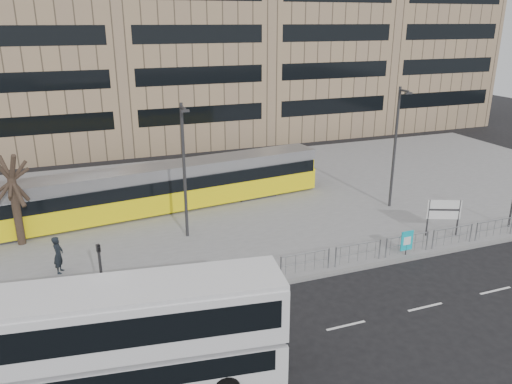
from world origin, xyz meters
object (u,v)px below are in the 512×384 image
object	(u,v)px
ad_panel	(407,241)
lamp_post_west	(184,166)
traffic_light_west	(101,269)
pedestrian	(58,255)
bare_tree	(7,151)
lamp_post_east	(396,143)
tram	(136,192)
double_decker_bus	(132,336)
station_sign	(444,211)

from	to	relation	value
ad_panel	lamp_post_west	bearing A→B (deg)	146.96
traffic_light_west	lamp_post_west	distance (m)	8.49
pedestrian	traffic_light_west	distance (m)	4.78
bare_tree	lamp_post_east	bearing A→B (deg)	-5.60
tram	lamp_post_east	distance (m)	16.90
ad_panel	traffic_light_west	size ratio (longest dim) A/B	0.44
double_decker_bus	tram	xyz separation A→B (m)	(2.35, 16.25, -0.50)
tram	pedestrian	bearing A→B (deg)	-132.39
tram	ad_panel	size ratio (longest dim) A/B	18.95
double_decker_bus	tram	size ratio (longest dim) A/B	0.40
lamp_post_west	bare_tree	size ratio (longest dim) A/B	1.01
pedestrian	bare_tree	distance (m)	6.47
tram	lamp_post_east	world-z (taller)	lamp_post_east
pedestrian	lamp_post_east	size ratio (longest dim) A/B	0.24
station_sign	lamp_post_east	distance (m)	5.87
ad_panel	lamp_post_west	distance (m)	12.64
double_decker_bus	ad_panel	distance (m)	15.75
lamp_post_east	bare_tree	xyz separation A→B (m)	(-22.76, 2.23, 1.01)
station_sign	lamp_post_west	bearing A→B (deg)	-177.59
pedestrian	bare_tree	size ratio (longest dim) A/B	0.25
lamp_post_west	lamp_post_east	xyz separation A→B (m)	(13.86, 0.02, 0.12)
pedestrian	lamp_post_west	size ratio (longest dim) A/B	0.25
pedestrian	lamp_post_east	world-z (taller)	lamp_post_east
tram	lamp_post_east	bearing A→B (deg)	-22.76
tram	traffic_light_west	bearing A→B (deg)	-112.01
ad_panel	pedestrian	distance (m)	17.76
double_decker_bus	ad_panel	bearing A→B (deg)	27.10
pedestrian	lamp_post_west	xyz separation A→B (m)	(6.91, 2.06, 3.26)
pedestrian	bare_tree	bearing A→B (deg)	41.05
tram	bare_tree	distance (m)	8.09
ad_panel	bare_tree	distance (m)	21.58
bare_tree	double_decker_bus	bearing A→B (deg)	-72.54
station_sign	bare_tree	xyz separation A→B (m)	(-22.65, 7.38, 3.83)
pedestrian	lamp_post_west	world-z (taller)	lamp_post_west
station_sign	bare_tree	size ratio (longest dim) A/B	0.29
tram	station_sign	bearing A→B (deg)	-38.27
tram	ad_panel	bearing A→B (deg)	-48.46
tram	station_sign	distance (m)	18.65
ad_panel	pedestrian	bearing A→B (deg)	164.73
station_sign	traffic_light_west	distance (m)	18.93
station_sign	double_decker_bus	bearing A→B (deg)	-137.44
lamp_post_east	bare_tree	size ratio (longest dim) A/B	1.04
pedestrian	traffic_light_west	size ratio (longest dim) A/B	0.62
double_decker_bus	lamp_post_east	world-z (taller)	lamp_post_east
bare_tree	ad_panel	bearing A→B (deg)	-24.46
traffic_light_west	lamp_post_west	size ratio (longest dim) A/B	0.40
double_decker_bus	tram	distance (m)	16.43
bare_tree	tram	bearing A→B (deg)	19.09
traffic_light_west	tram	bearing A→B (deg)	59.10
tram	station_sign	xyz separation A→B (m)	(15.92, -9.71, -0.00)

